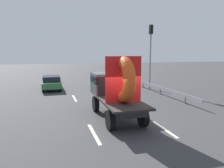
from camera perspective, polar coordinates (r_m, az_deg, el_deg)
ground_plane at (r=11.65m, az=3.37°, el=-10.31°), size 120.00×120.00×0.00m
flatbed_truck at (r=12.57m, az=0.57°, el=-0.84°), size 2.02×5.48×3.53m
distant_sedan at (r=22.50m, az=-15.60°, el=0.47°), size 1.80×4.21×1.37m
traffic_light at (r=22.25m, az=10.11°, el=9.28°), size 0.42×0.36×6.38m
guardrail at (r=21.33m, az=10.24°, el=-0.34°), size 0.10×14.84×0.71m
lane_dash_left_near at (r=10.29m, az=-4.75°, el=-12.88°), size 0.16×2.62×0.01m
lane_dash_left_far at (r=17.92m, az=-9.83°, el=-3.72°), size 0.16×2.47×0.01m
lane_dash_right_near at (r=11.13m, az=13.54°, el=-11.42°), size 0.16×2.40×0.01m
lane_dash_right_far at (r=18.63m, az=0.68°, el=-3.12°), size 0.16×2.25×0.01m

